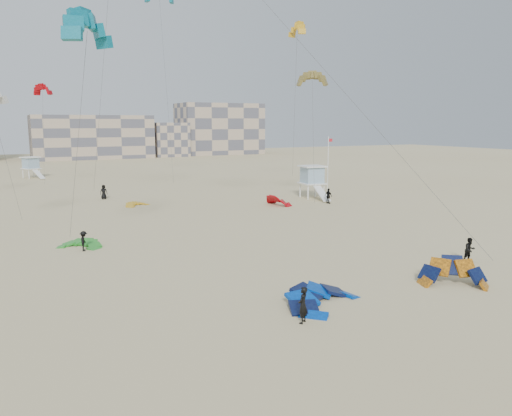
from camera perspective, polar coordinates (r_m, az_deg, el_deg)
name	(u,v)px	position (r m, az deg, el deg)	size (l,w,h in m)	color
ground	(324,332)	(24.45, 7.81, -13.88)	(320.00, 320.00, 0.00)	#C4B583
kite_ground_blue	(324,303)	(28.02, 7.73, -10.75)	(5.05, 5.12, 1.41)	#0041C2
kite_ground_orange	(453,285)	(32.96, 21.59, -8.21)	(4.13, 3.10, 2.72)	orange
kite_ground_green	(80,247)	(42.32, -19.43, -4.20)	(3.37, 3.50, 0.89)	green
kite_ground_red_far	(278,205)	(60.30, 2.56, 0.34)	(3.62, 3.19, 2.03)	#AD0600
kite_ground_yellow	(137,206)	(61.51, -13.49, 0.27)	(2.89, 2.99, 0.73)	#FFAA22
kitesurfer_main	(303,305)	(25.03, 5.37, -10.98)	(0.67, 0.44, 1.84)	black
kitesurfer_b	(470,250)	(38.58, 23.24, -4.42)	(0.85, 0.66, 1.75)	black
kitesurfer_c	(84,241)	(40.72, -19.08, -3.59)	(1.01, 0.58, 1.56)	black
kitesurfer_d	(328,196)	(61.84, 8.28, 1.37)	(1.10, 0.46, 1.88)	black
kitesurfer_e	(104,192)	(67.77, -17.01, 1.76)	(0.92, 0.60, 1.88)	black
kitesurfer_f	(315,180)	(80.40, 6.75, 3.18)	(1.45, 0.46, 1.56)	black
kite_fly_teal_a	(87,31)	(38.21, -18.72, 18.60)	(6.18, 6.27, 16.53)	#0F6F90
kite_fly_olive	(312,80)	(61.33, 6.44, 14.32)	(5.21, 7.62, 15.31)	olive
kite_fly_yellow	(297,30)	(76.47, 4.73, 19.57)	(6.36, 10.19, 23.14)	#FFAA22
kite_fly_red	(43,91)	(80.76, -23.21, 12.23)	(4.30, 4.28, 14.65)	#AD0600
lifeguard_tower_near	(312,182)	(66.18, 6.44, 2.97)	(3.31, 6.00, 4.28)	white
lifeguard_tower_far	(31,168)	(98.74, -24.32, 4.23)	(3.62, 5.72, 3.82)	white
flagpole	(328,165)	(66.99, 8.23, 4.83)	(0.66, 0.10, 8.07)	white
condo_mid	(92,137)	(150.16, -18.26, 7.73)	(32.00, 16.00, 12.00)	tan
condo_east	(219,129)	(162.99, -4.22, 9.00)	(26.00, 14.00, 16.00)	tan
condo_fill_right	(169,140)	(153.16, -9.90, 7.72)	(10.00, 10.00, 10.00)	tan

